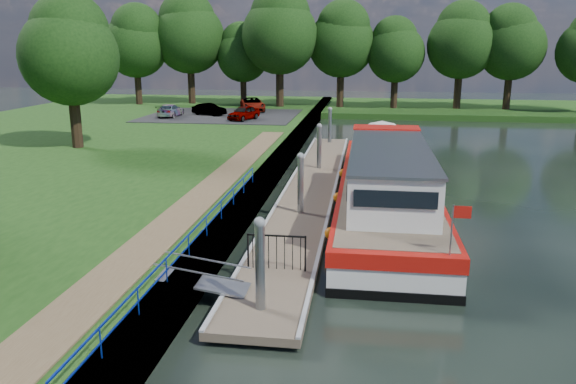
# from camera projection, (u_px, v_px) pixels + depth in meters

# --- Properties ---
(ground) EXTENTS (160.00, 160.00, 0.00)m
(ground) POSITION_uv_depth(u_px,v_px,m) (264.00, 313.00, 15.52)
(ground) COLOR black
(ground) RESTS_ON ground
(riverbank) EXTENTS (32.00, 90.00, 0.78)m
(riverbank) POSITION_uv_depth(u_px,v_px,m) (3.00, 168.00, 32.22)
(riverbank) COLOR #193D11
(riverbank) RESTS_ON ground
(bank_edge) EXTENTS (1.10, 90.00, 0.78)m
(bank_edge) POSITION_uv_depth(u_px,v_px,m) (268.00, 176.00, 30.14)
(bank_edge) COLOR #473D2D
(bank_edge) RESTS_ON ground
(far_bank) EXTENTS (60.00, 18.00, 0.60)m
(far_bank) POSITION_uv_depth(u_px,v_px,m) (450.00, 109.00, 63.67)
(far_bank) COLOR #193D11
(far_bank) RESTS_ON ground
(footpath) EXTENTS (1.60, 40.00, 0.05)m
(footpath) POSITION_uv_depth(u_px,v_px,m) (195.00, 203.00, 23.58)
(footpath) COLOR brown
(footpath) RESTS_ON riverbank
(carpark) EXTENTS (14.00, 12.00, 0.06)m
(carpark) POSITION_uv_depth(u_px,v_px,m) (222.00, 115.00, 53.22)
(carpark) COLOR black
(carpark) RESTS_ON riverbank
(blue_fence) EXTENTS (0.04, 18.04, 0.72)m
(blue_fence) POSITION_uv_depth(u_px,v_px,m) (198.00, 230.00, 18.44)
(blue_fence) COLOR #0C2DBF
(blue_fence) RESTS_ON riverbank
(pontoon) EXTENTS (2.50, 30.00, 0.56)m
(pontoon) POSITION_uv_depth(u_px,v_px,m) (311.00, 191.00, 27.93)
(pontoon) COLOR brown
(pontoon) RESTS_ON ground
(mooring_piles) EXTENTS (0.30, 27.30, 3.55)m
(mooring_piles) POSITION_uv_depth(u_px,v_px,m) (311.00, 169.00, 27.66)
(mooring_piles) COLOR gray
(mooring_piles) RESTS_ON ground
(gangway) EXTENTS (2.58, 1.00, 0.92)m
(gangway) POSITION_uv_depth(u_px,v_px,m) (204.00, 282.00, 16.09)
(gangway) COLOR #A5A8AD
(gangway) RESTS_ON ground
(gate_panel) EXTENTS (1.85, 0.05, 1.15)m
(gate_panel) POSITION_uv_depth(u_px,v_px,m) (277.00, 247.00, 17.34)
(gate_panel) COLOR black
(gate_panel) RESTS_ON ground
(barge) EXTENTS (4.36, 21.15, 4.78)m
(barge) POSITION_uv_depth(u_px,v_px,m) (386.00, 182.00, 25.92)
(barge) COLOR black
(barge) RESTS_ON ground
(horizon_trees) EXTENTS (54.38, 10.03, 12.87)m
(horizon_trees) POSITION_uv_depth(u_px,v_px,m) (330.00, 39.00, 60.39)
(horizon_trees) COLOR #332316
(horizon_trees) RESTS_ON ground
(bank_tree_a) EXTENTS (6.12, 6.12, 9.72)m
(bank_tree_a) POSITION_uv_depth(u_px,v_px,m) (70.00, 49.00, 35.15)
(bank_tree_a) COLOR #332316
(bank_tree_a) RESTS_ON riverbank
(car_a) EXTENTS (2.66, 3.91, 1.24)m
(car_a) POSITION_uv_depth(u_px,v_px,m) (244.00, 113.00, 49.71)
(car_a) COLOR #999999
(car_a) RESTS_ON carpark
(car_b) EXTENTS (3.55, 2.33, 1.11)m
(car_b) POSITION_uv_depth(u_px,v_px,m) (209.00, 109.00, 53.03)
(car_b) COLOR #999999
(car_b) RESTS_ON carpark
(car_c) EXTENTS (1.63, 3.93, 1.14)m
(car_c) POSITION_uv_depth(u_px,v_px,m) (170.00, 110.00, 52.04)
(car_c) COLOR #999999
(car_c) RESTS_ON carpark
(car_d) EXTENTS (3.52, 5.21, 1.33)m
(car_d) POSITION_uv_depth(u_px,v_px,m) (252.00, 104.00, 56.37)
(car_d) COLOR #999999
(car_d) RESTS_ON carpark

